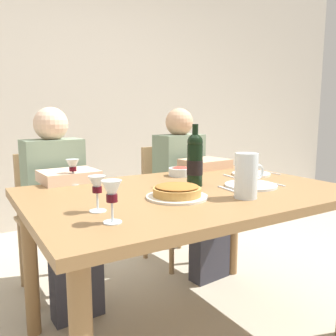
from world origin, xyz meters
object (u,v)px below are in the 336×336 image
(water_pitcher, at_px, (246,178))
(diner_left, at_px, (61,201))
(salad_bowl, at_px, (180,171))
(wine_glass_left_diner, at_px, (97,187))
(wine_glass_centre, at_px, (112,194))
(dinner_plate_right_setting, at_px, (251,174))
(wine_glass_right_diner, at_px, (73,167))
(dinner_plate_left_setting, at_px, (251,185))
(dining_table, at_px, (189,208))
(wine_bottle, at_px, (195,160))
(chair_left, at_px, (50,212))
(chair_right, at_px, (170,195))
(diner_right, at_px, (189,185))
(baked_tart, at_px, (177,192))

(water_pitcher, distance_m, diner_left, 1.11)
(salad_bowl, height_order, wine_glass_left_diner, wine_glass_left_diner)
(water_pitcher, bearing_deg, wine_glass_centre, -177.50)
(wine_glass_centre, height_order, dinner_plate_right_setting, wine_glass_centre)
(wine_glass_right_diner, distance_m, dinner_plate_left_setting, 0.91)
(dining_table, bearing_deg, wine_bottle, 38.87)
(dinner_plate_left_setting, bearing_deg, wine_bottle, 144.60)
(chair_left, xyz_separation_m, chair_right, (0.90, -0.01, 0.00))
(dining_table, relative_size, chair_left, 1.72)
(wine_glass_right_diner, relative_size, dinner_plate_right_setting, 0.58)
(wine_glass_centre, distance_m, chair_right, 1.57)
(wine_glass_left_diner, height_order, diner_right, diner_right)
(wine_glass_left_diner, relative_size, diner_right, 0.12)
(dining_table, bearing_deg, baked_tart, -141.70)
(wine_glass_right_diner, xyz_separation_m, dinner_plate_right_setting, (0.99, -0.27, -0.09))
(diner_left, height_order, diner_right, same)
(wine_bottle, distance_m, baked_tart, 0.30)
(baked_tart, bearing_deg, wine_glass_right_diner, 119.96)
(water_pitcher, height_order, dinner_plate_left_setting, water_pitcher)
(wine_bottle, relative_size, diner_left, 0.27)
(chair_right, bearing_deg, wine_bottle, 61.11)
(dinner_plate_right_setting, relative_size, chair_right, 0.26)
(baked_tart, bearing_deg, dinner_plate_right_setting, 20.29)
(wine_bottle, height_order, salad_bowl, wine_bottle)
(wine_glass_right_diner, bearing_deg, baked_tart, -60.04)
(baked_tart, bearing_deg, wine_glass_centre, -154.10)
(dinner_plate_left_setting, height_order, diner_right, diner_right)
(wine_glass_right_diner, bearing_deg, wine_glass_centre, -95.99)
(salad_bowl, relative_size, diner_left, 0.12)
(dinner_plate_right_setting, bearing_deg, wine_glass_right_diner, 164.88)
(dinner_plate_right_setting, bearing_deg, dining_table, -165.17)
(wine_glass_left_diner, bearing_deg, water_pitcher, -11.73)
(wine_glass_left_diner, xyz_separation_m, chair_right, (0.95, 1.03, -0.36))
(dinner_plate_right_setting, distance_m, diner_right, 0.55)
(dining_table, relative_size, wine_glass_centre, 10.34)
(chair_right, relative_size, diner_right, 0.75)
(salad_bowl, relative_size, wine_glass_left_diner, 1.02)
(chair_left, distance_m, chair_right, 0.90)
(salad_bowl, distance_m, dinner_plate_left_setting, 0.46)
(wine_bottle, relative_size, chair_right, 0.36)
(salad_bowl, xyz_separation_m, chair_left, (-0.63, 0.57, -0.29))
(diner_left, bearing_deg, dinner_plate_left_setting, 131.14)
(wine_glass_left_diner, bearing_deg, baked_tart, 3.83)
(salad_bowl, xyz_separation_m, wine_glass_left_diner, (-0.68, -0.47, 0.07))
(wine_glass_left_diner, bearing_deg, chair_left, 87.20)
(dinner_plate_left_setting, bearing_deg, diner_right, 78.68)
(wine_glass_right_diner, height_order, wine_glass_centre, wine_glass_centre)
(wine_glass_left_diner, distance_m, diner_left, 0.84)
(wine_glass_left_diner, relative_size, dinner_plate_right_setting, 0.60)
(dinner_plate_left_setting, bearing_deg, diner_left, 134.29)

